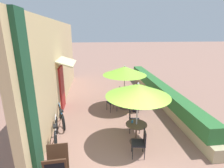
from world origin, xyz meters
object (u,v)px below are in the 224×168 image
patio_umbrella_near (138,90)px  patio_table_mid (124,99)px  cafe_chair_near_right (141,141)px  cafe_chair_mid_left (138,100)px  cafe_chair_mid_back (113,101)px  menu_board (57,168)px  patio_umbrella_mid (125,71)px  cafe_chair_mid_right (122,93)px  seated_patron_mid_left (137,98)px  bicycle_second (62,116)px  bicycle_leaning (56,132)px  patio_table_near (136,130)px  coffee_cup_near (132,121)px  cafe_chair_near_left (132,119)px

patio_umbrella_near → patio_table_mid: 3.20m
cafe_chair_near_right → cafe_chair_mid_left: size_ratio=1.00×
patio_umbrella_near → cafe_chair_mid_back: patio_umbrella_near is taller
menu_board → patio_umbrella_near: bearing=29.0°
patio_umbrella_mid → cafe_chair_mid_right: 1.57m
seated_patron_mid_left → bicycle_second: bearing=50.8°
patio_umbrella_near → patio_umbrella_mid: 2.87m
cafe_chair_mid_back → bicycle_leaning: size_ratio=0.51×
patio_table_near → menu_board: 2.80m
bicycle_second → menu_board: 3.11m
seated_patron_mid_left → bicycle_second: (-3.39, -0.84, -0.34)m
cafe_chair_mid_right → cafe_chair_mid_back: (-0.62, -1.05, 0.00)m
patio_table_near → patio_umbrella_near: (0.00, 0.00, 1.43)m
patio_umbrella_near → cafe_chair_mid_left: 2.96m
patio_table_mid → patio_umbrella_mid: bearing=0.0°
coffee_cup_near → seated_patron_mid_left: seated_patron_mid_left is taller
cafe_chair_mid_left → cafe_chair_mid_right: bearing=-23.8°
patio_table_near → seated_patron_mid_left: bearing=75.5°
patio_table_near → patio_table_mid: same height
patio_table_near → seated_patron_mid_left: seated_patron_mid_left is taller
patio_table_mid → bicycle_second: bicycle_second is taller
cafe_chair_near_right → coffee_cup_near: (-0.09, 0.81, 0.23)m
patio_umbrella_near → cafe_chair_mid_left: (0.69, 2.51, -1.41)m
patio_umbrella_mid → seated_patron_mid_left: size_ratio=1.74×
patio_umbrella_near → cafe_chair_near_left: bearing=87.6°
cafe_chair_mid_back → cafe_chair_near_left: bearing=-96.2°
patio_table_near → patio_umbrella_mid: bearing=88.2°
cafe_chair_mid_back → cafe_chair_near_right: bearing=-104.4°
cafe_chair_mid_left → seated_patron_mid_left: bearing=90.0°
patio_umbrella_near → cafe_chair_near_right: size_ratio=2.49×
bicycle_leaning → bicycle_second: 1.19m
cafe_chair_near_right → cafe_chair_mid_back: size_ratio=1.00×
cafe_chair_mid_right → bicycle_leaning: cafe_chair_mid_right is taller
cafe_chair_near_right → patio_umbrella_mid: 3.84m
cafe_chair_mid_left → cafe_chair_mid_back: (-1.22, 0.01, 0.00)m
menu_board → patio_table_near: bearing=29.0°
patio_umbrella_near → seated_patron_mid_left: (0.63, 2.42, -1.24)m
cafe_chair_mid_back → bicycle_second: cafe_chair_mid_back is taller
coffee_cup_near → patio_umbrella_mid: patio_umbrella_mid is taller
patio_table_mid → patio_table_near: bearing=-91.8°
cafe_chair_near_right → patio_table_near: bearing=6.2°
bicycle_second → bicycle_leaning: bearing=-106.8°
patio_umbrella_mid → bicycle_leaning: patio_umbrella_mid is taller
cafe_chair_near_left → patio_table_mid: size_ratio=1.21×
cafe_chair_mid_left → patio_umbrella_mid: bearing=6.2°
patio_umbrella_mid → cafe_chair_mid_left: 1.57m
patio_umbrella_near → patio_umbrella_mid: bearing=88.2°
patio_umbrella_mid → patio_table_mid: bearing=180.0°
seated_patron_mid_left → cafe_chair_mid_right: 1.28m
patio_umbrella_mid → menu_board: bearing=-119.3°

